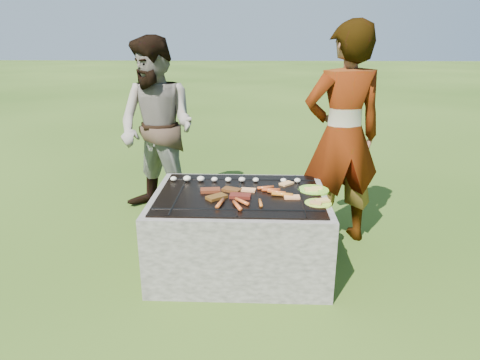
{
  "coord_description": "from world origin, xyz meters",
  "views": [
    {
      "loc": [
        0.12,
        -2.99,
        1.72
      ],
      "look_at": [
        0.0,
        0.05,
        0.7
      ],
      "focal_mm": 32.0,
      "sensor_mm": 36.0,
      "label": 1
    }
  ],
  "objects_px": {
    "cook": "(343,137)",
    "bystander": "(157,129)",
    "plate_far": "(313,190)",
    "fire_pit": "(240,233)",
    "plate_near": "(319,203)"
  },
  "relations": [
    {
      "from": "plate_far",
      "to": "cook",
      "type": "height_order",
      "value": "cook"
    },
    {
      "from": "bystander",
      "to": "plate_far",
      "type": "bearing_deg",
      "value": -7.38
    },
    {
      "from": "cook",
      "to": "fire_pit",
      "type": "bearing_deg",
      "value": 20.35
    },
    {
      "from": "cook",
      "to": "bystander",
      "type": "xyz_separation_m",
      "value": [
        -1.68,
        0.54,
        -0.06
      ]
    },
    {
      "from": "plate_near",
      "to": "cook",
      "type": "bearing_deg",
      "value": 68.61
    },
    {
      "from": "cook",
      "to": "bystander",
      "type": "bearing_deg",
      "value": -29.85
    },
    {
      "from": "fire_pit",
      "to": "plate_far",
      "type": "xyz_separation_m",
      "value": [
        0.56,
        0.1,
        0.33
      ]
    },
    {
      "from": "fire_pit",
      "to": "cook",
      "type": "distance_m",
      "value": 1.18
    },
    {
      "from": "plate_near",
      "to": "bystander",
      "type": "relative_size",
      "value": 0.14
    },
    {
      "from": "fire_pit",
      "to": "bystander",
      "type": "bearing_deg",
      "value": 128.26
    },
    {
      "from": "cook",
      "to": "bystander",
      "type": "distance_m",
      "value": 1.77
    },
    {
      "from": "fire_pit",
      "to": "plate_near",
      "type": "distance_m",
      "value": 0.67
    },
    {
      "from": "plate_near",
      "to": "fire_pit",
      "type": "bearing_deg",
      "value": 163.25
    },
    {
      "from": "fire_pit",
      "to": "plate_far",
      "type": "relative_size",
      "value": 4.57
    },
    {
      "from": "plate_far",
      "to": "bystander",
      "type": "relative_size",
      "value": 0.16
    }
  ]
}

